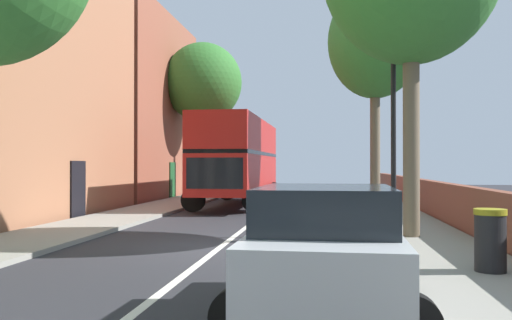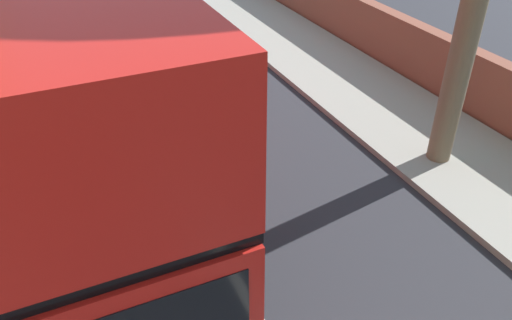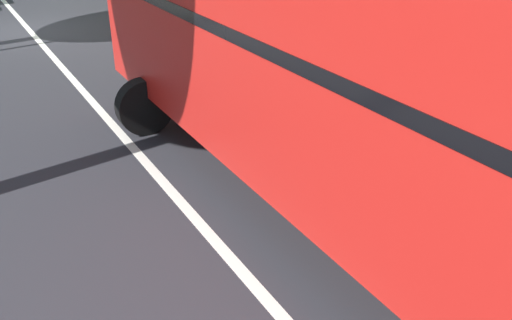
% 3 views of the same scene
% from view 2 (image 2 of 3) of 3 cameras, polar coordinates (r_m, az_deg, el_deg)
% --- Properties ---
extents(double_decker_bus, '(3.59, 10.97, 4.06)m').
position_cam_2_polar(double_decker_bus, '(8.69, -23.06, 11.44)').
color(double_decker_bus, '#B31A15').
rests_on(double_decker_bus, ground).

